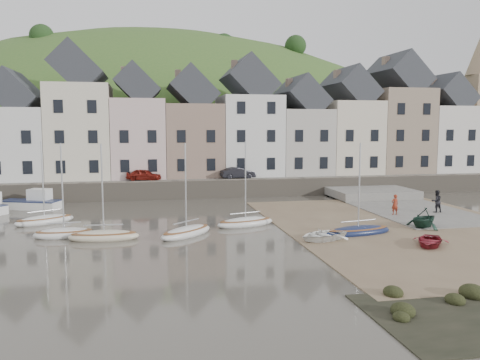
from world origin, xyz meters
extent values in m
plane|color=#444035|center=(0.00, 0.00, 0.00)|extent=(160.00, 160.00, 0.00)
cube|color=#385C25|center=(0.00, 32.00, 0.75)|extent=(90.00, 30.00, 1.50)
cube|color=slate|center=(0.00, 20.50, 1.55)|extent=(70.00, 7.00, 0.10)
cube|color=slate|center=(0.00, 17.00, 0.90)|extent=(70.00, 1.20, 1.80)
cube|color=brown|center=(11.00, 0.00, 0.03)|extent=(18.00, 26.00, 0.06)
cube|color=slate|center=(15.00, 8.00, 0.06)|extent=(8.00, 18.00, 0.12)
ellipsoid|color=#385C25|center=(-5.00, 60.00, -18.00)|extent=(134.40, 84.00, 84.00)
cylinder|color=#382619|center=(-22.00, 48.00, 18.00)|extent=(0.50, 0.50, 3.00)
sphere|color=#213D19|center=(-22.00, 48.00, 20.50)|extent=(3.60, 3.60, 3.60)
cylinder|color=#382619|center=(-8.00, 52.00, 18.00)|extent=(0.50, 0.50, 3.00)
sphere|color=#213D19|center=(-8.00, 52.00, 20.50)|extent=(3.60, 3.60, 3.60)
cylinder|color=#382619|center=(6.00, 50.00, 18.00)|extent=(0.50, 0.50, 3.00)
sphere|color=#213D19|center=(6.00, 50.00, 20.50)|extent=(3.60, 3.60, 3.60)
cylinder|color=#382619|center=(18.00, 49.00, 18.00)|extent=(0.50, 0.50, 3.00)
sphere|color=#213D19|center=(18.00, 49.00, 20.50)|extent=(3.60, 3.60, 3.60)
cube|color=silver|center=(-20.05, 24.00, 5.25)|extent=(5.80, 8.00, 7.50)
cube|color=gray|center=(-21.50, 24.00, 11.92)|extent=(0.60, 0.90, 1.40)
cube|color=beige|center=(-13.90, 24.00, 6.50)|extent=(6.40, 8.00, 10.00)
cube|color=gray|center=(-15.50, 24.00, 14.73)|extent=(0.60, 0.90, 1.40)
cube|color=#C6A9A4|center=(-7.85, 24.00, 5.75)|extent=(5.60, 8.00, 8.50)
cube|color=gray|center=(-9.25, 24.00, 12.82)|extent=(0.60, 0.90, 1.40)
cube|color=#826959|center=(-1.90, 24.00, 5.50)|extent=(6.20, 8.00, 8.00)
cube|color=gray|center=(-3.45, 24.00, 12.62)|extent=(0.60, 0.90, 1.40)
cube|color=silver|center=(4.55, 24.00, 6.00)|extent=(6.60, 8.00, 9.00)
cube|color=gray|center=(2.90, 24.00, 13.83)|extent=(0.60, 0.90, 1.40)
cube|color=#AAA49C|center=(10.80, 24.00, 5.25)|extent=(5.80, 8.00, 7.50)
cube|color=gray|center=(9.35, 24.00, 11.92)|extent=(0.60, 0.90, 1.40)
cube|color=beige|center=(16.75, 24.00, 5.75)|extent=(6.00, 8.00, 8.50)
cube|color=gray|center=(15.25, 24.00, 13.02)|extent=(0.60, 0.90, 1.40)
cube|color=gray|center=(23.00, 24.00, 6.50)|extent=(6.40, 8.00, 10.00)
cube|color=gray|center=(21.40, 24.00, 14.73)|extent=(0.60, 0.90, 1.40)
cube|color=silver|center=(29.15, 24.00, 5.50)|extent=(5.80, 8.00, 8.00)
cube|color=gray|center=(27.70, 24.00, 12.42)|extent=(0.60, 0.90, 1.40)
cube|color=#997F60|center=(34.55, 24.00, 7.50)|extent=(3.50, 3.50, 12.00)
ellipsoid|color=silver|center=(-14.63, 6.71, 0.20)|extent=(4.53, 3.51, 0.84)
ellipsoid|color=brown|center=(-14.63, 6.71, 0.42)|extent=(4.15, 3.21, 0.20)
cylinder|color=#B2B5B7|center=(-14.63, 6.71, 3.30)|extent=(0.10, 0.10, 5.60)
cylinder|color=#B2B5B7|center=(-14.63, 6.71, 0.95)|extent=(2.11, 1.29, 0.08)
ellipsoid|color=silver|center=(-12.48, 1.77, 0.20)|extent=(3.91, 1.72, 0.84)
ellipsoid|color=brown|center=(-12.48, 1.77, 0.42)|extent=(3.60, 1.57, 0.20)
cylinder|color=#B2B5B7|center=(-12.48, 1.77, 3.30)|extent=(0.10, 0.10, 5.60)
cylinder|color=#B2B5B7|center=(-12.48, 1.77, 0.95)|extent=(2.11, 0.20, 0.08)
ellipsoid|color=beige|center=(-9.90, 0.56, 0.20)|extent=(4.49, 1.72, 0.84)
ellipsoid|color=brown|center=(-9.90, 0.56, 0.42)|extent=(4.13, 1.57, 0.20)
cylinder|color=#B2B5B7|center=(-9.90, 0.56, 3.30)|extent=(0.10, 0.10, 5.60)
cylinder|color=#B2B5B7|center=(-9.90, 0.56, 0.95)|extent=(2.43, 0.20, 0.08)
ellipsoid|color=silver|center=(-4.66, 0.67, 0.20)|extent=(4.29, 4.12, 0.84)
ellipsoid|color=brown|center=(-4.66, 0.67, 0.42)|extent=(3.93, 3.77, 0.20)
cylinder|color=#B2B5B7|center=(-4.66, 0.67, 3.30)|extent=(0.10, 0.10, 5.60)
cylinder|color=#B2B5B7|center=(-4.66, 0.67, 0.95)|extent=(1.85, 1.72, 0.08)
ellipsoid|color=silver|center=(-0.18, 3.04, 0.20)|extent=(4.71, 2.70, 0.84)
ellipsoid|color=brown|center=(-0.18, 3.04, 0.42)|extent=(4.33, 2.46, 0.20)
cylinder|color=#B2B5B7|center=(-0.18, 3.04, 3.30)|extent=(0.10, 0.10, 5.60)
cylinder|color=#B2B5B7|center=(-0.18, 3.04, 0.95)|extent=(2.38, 0.77, 0.08)
ellipsoid|color=#162044|center=(6.55, -1.29, 0.20)|extent=(5.09, 2.32, 0.84)
ellipsoid|color=brown|center=(6.55, -1.29, 0.42)|extent=(4.68, 2.11, 0.20)
cylinder|color=#B2B5B7|center=(6.55, -1.29, 3.30)|extent=(0.10, 0.10, 5.60)
cylinder|color=#B2B5B7|center=(6.55, -1.29, 0.95)|extent=(2.67, 0.54, 0.08)
cube|color=silver|center=(-17.08, 13.58, 0.35)|extent=(5.42, 3.41, 0.70)
cube|color=#162044|center=(-17.08, 13.58, 0.72)|extent=(5.35, 3.42, 0.08)
cube|color=silver|center=(-16.36, 13.86, 1.20)|extent=(2.11, 1.76, 1.00)
imported|color=white|center=(3.60, -2.49, 0.40)|extent=(3.90, 3.35, 0.68)
imported|color=#153024|center=(11.87, -0.43, 0.78)|extent=(3.50, 3.34, 1.44)
imported|color=maroon|center=(9.36, -5.11, 0.36)|extent=(3.44, 3.59, 0.61)
imported|color=maroon|center=(12.32, 4.40, 0.93)|extent=(0.61, 0.42, 1.63)
imported|color=black|center=(16.19, 4.67, 1.03)|extent=(0.91, 0.72, 1.83)
imported|color=maroon|center=(-7.36, 19.50, 2.20)|extent=(3.79, 2.45, 1.20)
imported|color=black|center=(2.44, 19.50, 2.21)|extent=(3.81, 1.74, 1.21)
ellipsoid|color=black|center=(3.01, -12.40, 0.17)|extent=(0.83, 0.92, 0.54)
ellipsoid|color=black|center=(1.99, -14.87, 0.13)|extent=(0.64, 0.70, 0.41)
ellipsoid|color=black|center=(2.31, -14.41, 0.19)|extent=(0.93, 1.02, 0.60)
ellipsoid|color=black|center=(6.21, -13.20, 0.21)|extent=(1.07, 1.18, 0.69)
ellipsoid|color=black|center=(5.03, -13.71, 0.16)|extent=(0.80, 0.87, 0.52)
camera|label=1|loc=(-7.24, -30.63, 7.22)|focal=36.18mm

